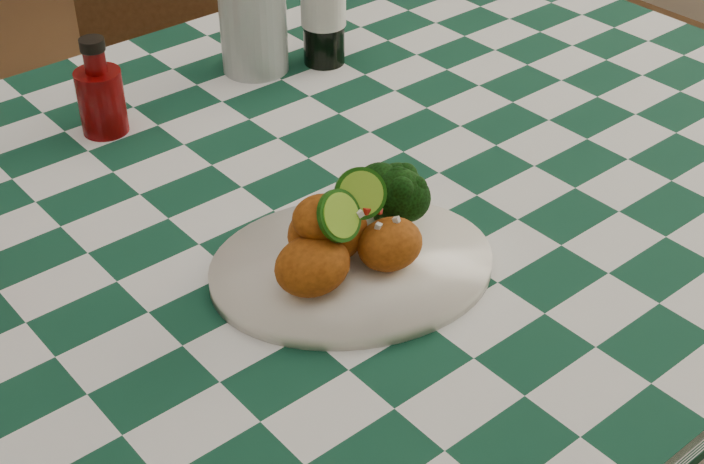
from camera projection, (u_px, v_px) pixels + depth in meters
dining_table at (287, 441)px, 1.37m from camera, size 1.66×1.06×0.79m
plate at (352, 267)px, 1.04m from camera, size 0.38×0.34×0.02m
fried_chicken_pile at (349, 225)px, 1.00m from camera, size 0.15×0.11×0.10m
broccoli_side at (406, 199)px, 1.07m from camera, size 0.09×0.09×0.07m
ketchup_bottle at (99, 86)px, 1.25m from camera, size 0.08×0.08×0.13m
mason_jar at (253, 25)px, 1.40m from camera, size 0.11×0.11×0.14m
wooden_chair_right at (199, 133)px, 1.98m from camera, size 0.53×0.54×0.87m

